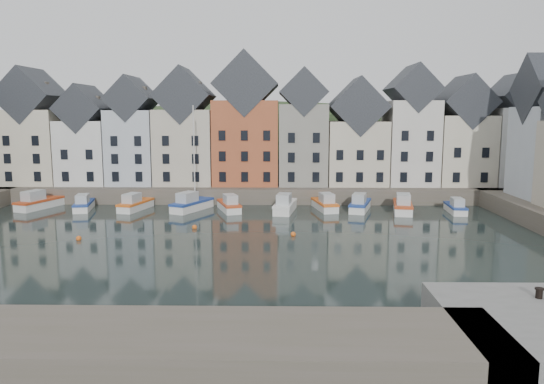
{
  "coord_description": "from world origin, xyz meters",
  "views": [
    {
      "loc": [
        4.77,
        -44.75,
        11.75
      ],
      "look_at": [
        3.94,
        6.0,
        4.11
      ],
      "focal_mm": 35.0,
      "sensor_mm": 36.0,
      "label": 1
    }
  ],
  "objects": [
    {
      "name": "ground",
      "position": [
        0.0,
        0.0,
        0.0
      ],
      "size": [
        260.0,
        260.0,
        0.0
      ],
      "primitive_type": "plane",
      "color": "black",
      "rests_on": "ground"
    },
    {
      "name": "far_quay",
      "position": [
        0.0,
        30.0,
        1.0
      ],
      "size": [
        90.0,
        16.0,
        2.0
      ],
      "primitive_type": "cube",
      "color": "#514C3E",
      "rests_on": "ground"
    },
    {
      "name": "hillside",
      "position": [
        0.02,
        56.0,
        -17.96
      ],
      "size": [
        153.6,
        70.4,
        64.0
      ],
      "color": "#1F2F17",
      "rests_on": "ground"
    },
    {
      "name": "far_terrace",
      "position": [
        3.21,
        28.0,
        8.88
      ],
      "size": [
        72.37,
        8.16,
        17.78
      ],
      "color": "beige",
      "rests_on": "far_quay"
    },
    {
      "name": "mooring_buoys",
      "position": [
        -4.0,
        5.33,
        0.15
      ],
      "size": [
        20.5,
        5.5,
        0.5
      ],
      "color": "orange",
      "rests_on": "ground"
    },
    {
      "name": "boat_a",
      "position": [
        -25.07,
        19.09,
        0.76
      ],
      "size": [
        4.09,
        6.98,
        2.56
      ],
      "rotation": [
        0.0,
        0.0,
        -0.32
      ],
      "color": "silver",
      "rests_on": "ground"
    },
    {
      "name": "boat_b",
      "position": [
        -19.14,
        18.2,
        0.66
      ],
      "size": [
        2.86,
        6.0,
        2.21
      ],
      "rotation": [
        0.0,
        0.0,
        0.19
      ],
      "color": "silver",
      "rests_on": "ground"
    },
    {
      "name": "boat_c",
      "position": [
        -12.9,
        18.29,
        0.7
      ],
      "size": [
        3.3,
        6.39,
        2.35
      ],
      "rotation": [
        0.0,
        0.0,
        -0.24
      ],
      "color": "silver",
      "rests_on": "ground"
    },
    {
      "name": "boat_d",
      "position": [
        -6.03,
        18.08,
        0.83
      ],
      "size": [
        4.71,
        6.95,
        12.81
      ],
      "rotation": [
        0.0,
        0.0,
        -0.43
      ],
      "color": "silver",
      "rests_on": "ground"
    },
    {
      "name": "boat_e",
      "position": [
        -1.39,
        17.83,
        0.69
      ],
      "size": [
        3.59,
        6.29,
        2.31
      ],
      "rotation": [
        0.0,
        0.0,
        0.31
      ],
      "color": "silver",
      "rests_on": "ground"
    },
    {
      "name": "boat_f",
      "position": [
        5.3,
        17.31,
        0.75
      ],
      "size": [
        3.06,
        6.8,
        2.52
      ],
      "rotation": [
        0.0,
        0.0,
        -0.16
      ],
      "color": "silver",
      "rests_on": "ground"
    },
    {
      "name": "boat_g",
      "position": [
        10.19,
        18.75,
        0.7
      ],
      "size": [
        3.02,
        6.41,
        2.37
      ],
      "rotation": [
        0.0,
        0.0,
        0.19
      ],
      "color": "silver",
      "rests_on": "ground"
    },
    {
      "name": "boat_h",
      "position": [
        14.35,
        18.33,
        0.71
      ],
      "size": [
        3.59,
        6.53,
        2.4
      ],
      "rotation": [
        0.0,
        0.0,
        -0.28
      ],
      "color": "silver",
      "rests_on": "ground"
    },
    {
      "name": "boat_i",
      "position": [
        19.28,
        17.28,
        0.76
      ],
      "size": [
        3.26,
        6.95,
        2.57
      ],
      "rotation": [
        0.0,
        0.0,
        -0.18
      ],
      "color": "silver",
      "rests_on": "ground"
    },
    {
      "name": "boat_j",
      "position": [
        25.46,
        17.13,
        0.61
      ],
      "size": [
        2.07,
        5.47,
        2.06
      ],
      "rotation": [
        0.0,
        0.0,
        -0.08
      ],
      "color": "silver",
      "rests_on": "ground"
    },
    {
      "name": "mooring_bollard",
      "position": [
        18.49,
        -17.6,
        2.31
      ],
      "size": [
        0.48,
        0.48,
        0.56
      ],
      "color": "black",
      "rests_on": "near_quay"
    }
  ]
}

